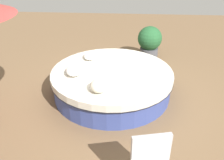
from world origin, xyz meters
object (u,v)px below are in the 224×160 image
Objects in this scene: throw_pillow_2 at (99,85)px; planter at (150,42)px; round_bed at (112,82)px; throw_pillow_1 at (75,70)px; throw_pillow_0 at (91,55)px.

planter reaches higher than throw_pillow_2.
round_bed is 2.69× the size of planter.
throw_pillow_1 is at bearing 142.63° from planter.
planter is at bearing -21.29° from throw_pillow_2.
planter reaches higher than throw_pillow_0.
throw_pillow_1 is 0.50× the size of planter.
throw_pillow_2 is (-1.52, -0.41, 0.03)m from throw_pillow_0.
throw_pillow_1 is 0.90m from throw_pillow_2.
throw_pillow_1 is 1.18× the size of throw_pillow_2.
throw_pillow_0 is at bearing 132.86° from planter.
throw_pillow_0 is 0.47× the size of planter.
round_bed is 6.28× the size of throw_pillow_2.
round_bed is 5.67× the size of throw_pillow_0.
planter is (1.46, -1.57, -0.12)m from throw_pillow_0.
round_bed is 0.96m from throw_pillow_0.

